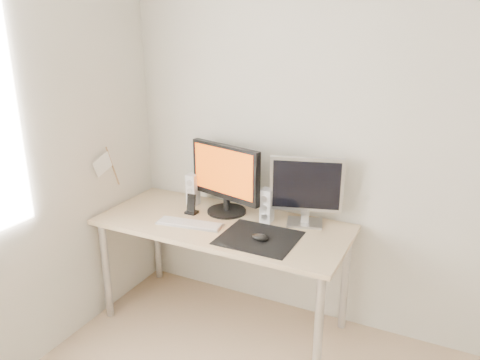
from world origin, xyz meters
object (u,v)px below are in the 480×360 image
(mouse, at_px, (260,237))
(keyboard, at_px, (190,224))
(speaker_left, at_px, (193,189))
(phone_dock, at_px, (191,208))
(desk, at_px, (223,234))
(speaker_right, at_px, (267,205))
(main_monitor, at_px, (225,177))
(second_monitor, at_px, (306,188))

(mouse, xyz_separation_m, keyboard, (-0.49, 0.01, -0.01))
(speaker_left, distance_m, phone_dock, 0.18)
(mouse, bearing_deg, desk, 157.13)
(speaker_left, height_order, phone_dock, speaker_left)
(desk, height_order, speaker_right, speaker_right)
(main_monitor, distance_m, speaker_right, 0.34)
(keyboard, bearing_deg, speaker_right, 32.30)
(second_monitor, height_order, keyboard, second_monitor)
(mouse, distance_m, main_monitor, 0.53)
(second_monitor, height_order, speaker_left, second_monitor)
(desk, bearing_deg, second_monitor, 23.95)
(speaker_left, height_order, speaker_right, same)
(mouse, relative_size, phone_dock, 0.77)
(mouse, height_order, desk, mouse)
(speaker_right, xyz_separation_m, phone_dock, (-0.50, -0.10, -0.07))
(desk, xyz_separation_m, main_monitor, (-0.06, 0.15, 0.33))
(desk, relative_size, second_monitor, 3.61)
(desk, bearing_deg, phone_dock, 170.61)
(main_monitor, bearing_deg, speaker_left, 172.42)
(mouse, height_order, phone_dock, phone_dock)
(main_monitor, height_order, speaker_left, main_monitor)
(speaker_right, bearing_deg, speaker_left, 175.12)
(speaker_left, bearing_deg, keyboard, -62.27)
(desk, xyz_separation_m, keyboard, (-0.17, -0.12, 0.09))
(main_monitor, bearing_deg, mouse, -37.45)
(second_monitor, bearing_deg, desk, -156.05)
(second_monitor, height_order, speaker_right, second_monitor)
(speaker_left, height_order, keyboard, speaker_left)
(mouse, height_order, speaker_left, speaker_left)
(mouse, height_order, speaker_right, speaker_right)
(main_monitor, height_order, speaker_right, main_monitor)
(speaker_left, bearing_deg, phone_dock, -62.63)
(speaker_left, bearing_deg, second_monitor, 1.43)
(mouse, distance_m, second_monitor, 0.44)
(mouse, distance_m, speaker_left, 0.73)
(mouse, relative_size, speaker_left, 0.48)
(second_monitor, relative_size, phone_dock, 3.28)
(speaker_right, bearing_deg, second_monitor, 16.83)
(mouse, distance_m, desk, 0.36)
(desk, distance_m, speaker_right, 0.34)
(main_monitor, xyz_separation_m, speaker_left, (-0.28, 0.04, -0.14))
(second_monitor, xyz_separation_m, phone_dock, (-0.73, -0.17, -0.20))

